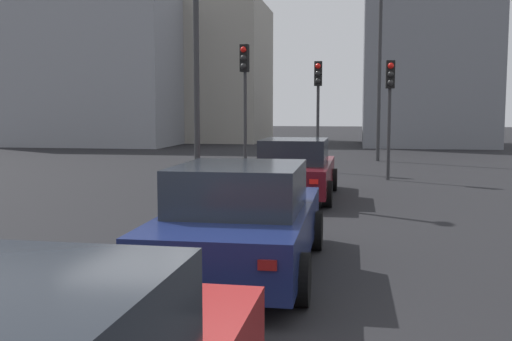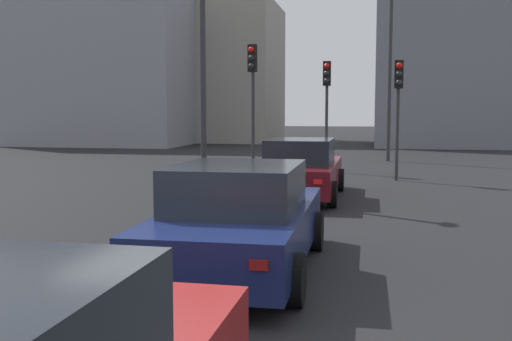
{
  "view_description": "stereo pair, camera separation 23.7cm",
  "coord_description": "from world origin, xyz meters",
  "px_view_note": "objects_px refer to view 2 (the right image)",
  "views": [
    {
      "loc": [
        -6.43,
        -1.66,
        2.3
      ],
      "look_at": [
        2.96,
        -0.06,
        1.33
      ],
      "focal_mm": 41.9,
      "sensor_mm": 36.0,
      "label": 1
    },
    {
      "loc": [
        -6.39,
        -1.89,
        2.3
      ],
      "look_at": [
        2.96,
        -0.06,
        1.33
      ],
      "focal_mm": 41.9,
      "sensor_mm": 36.0,
      "label": 2
    }
  ],
  "objects_px": {
    "street_lamp_far": "(390,61)",
    "traffic_light_near_right": "(252,83)",
    "car_navy_second": "(240,220)",
    "street_lamp_kerbside": "(203,24)",
    "traffic_light_near_left": "(398,94)",
    "car_maroon_lead": "(301,169)",
    "traffic_light_far_left": "(327,93)"
  },
  "relations": [
    {
      "from": "car_navy_second",
      "to": "street_lamp_far",
      "type": "distance_m",
      "value": 19.88
    },
    {
      "from": "car_maroon_lead",
      "to": "traffic_light_near_right",
      "type": "xyz_separation_m",
      "value": [
        4.17,
        2.15,
        2.45
      ]
    },
    {
      "from": "car_navy_second",
      "to": "traffic_light_near_left",
      "type": "distance_m",
      "value": 12.27
    },
    {
      "from": "traffic_light_far_left",
      "to": "street_lamp_far",
      "type": "xyz_separation_m",
      "value": [
        5.2,
        -2.39,
        1.53
      ]
    },
    {
      "from": "car_navy_second",
      "to": "traffic_light_far_left",
      "type": "bearing_deg",
      "value": -0.98
    },
    {
      "from": "traffic_light_near_right",
      "to": "traffic_light_near_left",
      "type": "bearing_deg",
      "value": 101.53
    },
    {
      "from": "car_maroon_lead",
      "to": "street_lamp_far",
      "type": "distance_m",
      "value": 12.84
    },
    {
      "from": "traffic_light_near_left",
      "to": "street_lamp_far",
      "type": "bearing_deg",
      "value": 178.05
    },
    {
      "from": "car_maroon_lead",
      "to": "traffic_light_near_right",
      "type": "relative_size",
      "value": 1.08
    },
    {
      "from": "car_navy_second",
      "to": "street_lamp_kerbside",
      "type": "relative_size",
      "value": 0.59
    },
    {
      "from": "car_navy_second",
      "to": "traffic_light_near_right",
      "type": "height_order",
      "value": "traffic_light_near_right"
    },
    {
      "from": "traffic_light_near_right",
      "to": "street_lamp_kerbside",
      "type": "relative_size",
      "value": 0.56
    },
    {
      "from": "car_navy_second",
      "to": "traffic_light_near_right",
      "type": "bearing_deg",
      "value": 10.07
    },
    {
      "from": "traffic_light_near_right",
      "to": "street_lamp_kerbside",
      "type": "distance_m",
      "value": 4.02
    },
    {
      "from": "car_maroon_lead",
      "to": "street_lamp_far",
      "type": "height_order",
      "value": "street_lamp_far"
    },
    {
      "from": "car_maroon_lead",
      "to": "street_lamp_kerbside",
      "type": "relative_size",
      "value": 0.61
    },
    {
      "from": "street_lamp_kerbside",
      "to": "traffic_light_near_right",
      "type": "bearing_deg",
      "value": -9.79
    },
    {
      "from": "traffic_light_near_left",
      "to": "street_lamp_kerbside",
      "type": "height_order",
      "value": "street_lamp_kerbside"
    },
    {
      "from": "car_maroon_lead",
      "to": "car_navy_second",
      "type": "distance_m",
      "value": 7.34
    },
    {
      "from": "traffic_light_near_left",
      "to": "traffic_light_far_left",
      "type": "relative_size",
      "value": 0.95
    },
    {
      "from": "car_navy_second",
      "to": "street_lamp_far",
      "type": "relative_size",
      "value": 0.62
    },
    {
      "from": "car_maroon_lead",
      "to": "traffic_light_near_left",
      "type": "height_order",
      "value": "traffic_light_near_left"
    },
    {
      "from": "traffic_light_far_left",
      "to": "street_lamp_kerbside",
      "type": "relative_size",
      "value": 0.52
    },
    {
      "from": "traffic_light_near_left",
      "to": "street_lamp_far",
      "type": "height_order",
      "value": "street_lamp_far"
    },
    {
      "from": "traffic_light_near_left",
      "to": "street_lamp_kerbside",
      "type": "xyz_separation_m",
      "value": [
        -3.99,
        5.4,
        1.82
      ]
    },
    {
      "from": "traffic_light_near_right",
      "to": "traffic_light_far_left",
      "type": "height_order",
      "value": "traffic_light_near_right"
    },
    {
      "from": "traffic_light_far_left",
      "to": "car_maroon_lead",
      "type": "bearing_deg",
      "value": 0.08
    },
    {
      "from": "street_lamp_far",
      "to": "traffic_light_near_right",
      "type": "bearing_deg",
      "value": 149.31
    },
    {
      "from": "traffic_light_near_left",
      "to": "street_lamp_far",
      "type": "xyz_separation_m",
      "value": [
        7.56,
        0.1,
        1.66
      ]
    },
    {
      "from": "traffic_light_near_right",
      "to": "street_lamp_far",
      "type": "xyz_separation_m",
      "value": [
        7.85,
        -4.66,
        1.28
      ]
    },
    {
      "from": "car_navy_second",
      "to": "car_maroon_lead",
      "type": "bearing_deg",
      "value": -0.46
    },
    {
      "from": "traffic_light_near_right",
      "to": "street_lamp_far",
      "type": "height_order",
      "value": "street_lamp_far"
    }
  ]
}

